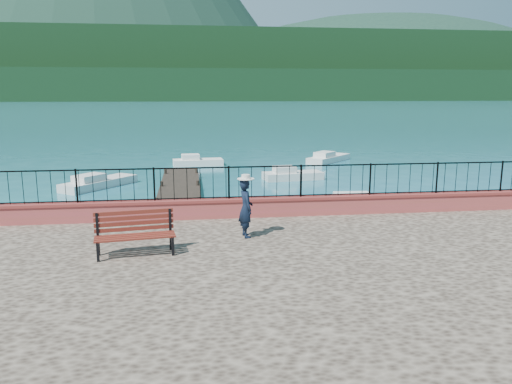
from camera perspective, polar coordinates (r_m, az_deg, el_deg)
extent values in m
plane|color=#19596B|center=(12.10, -0.16, -12.66)|extent=(2000.00, 2000.00, 0.00)
cube|color=#A43B42|center=(15.13, -1.95, -1.79)|extent=(28.00, 0.46, 0.58)
cube|color=black|center=(14.97, -1.97, 1.07)|extent=(27.00, 0.05, 0.95)
cube|color=#2D231C|center=(23.46, -8.78, -0.54)|extent=(2.00, 16.00, 0.30)
cube|color=black|center=(310.99, -7.40, 11.97)|extent=(900.00, 60.00, 18.00)
cube|color=black|center=(371.36, -7.49, 13.86)|extent=(900.00, 120.00, 44.00)
ellipsoid|color=#142D23|center=(612.41, 13.94, 10.53)|extent=(448.00, 384.00, 180.00)
cube|color=black|center=(11.92, -13.59, -6.03)|extent=(1.88, 0.80, 0.45)
cube|color=maroon|center=(12.05, -13.75, -3.35)|extent=(1.81, 0.33, 0.56)
imported|color=black|center=(12.94, -1.17, -1.87)|extent=(0.45, 0.61, 1.53)
cylinder|color=silver|center=(12.77, -1.19, 1.74)|extent=(0.44, 0.44, 0.12)
cube|color=silver|center=(18.62, -19.42, -3.38)|extent=(4.01, 1.79, 0.80)
cube|color=silver|center=(21.46, 12.63, -1.11)|extent=(4.31, 1.59, 0.80)
cube|color=silver|center=(28.73, 4.23, 2.24)|extent=(3.50, 1.72, 0.80)
cube|color=silver|center=(27.51, -17.49, 1.34)|extent=(3.68, 4.25, 0.80)
cube|color=white|center=(34.44, -6.65, 3.70)|extent=(3.46, 1.59, 0.80)
cube|color=silver|center=(36.47, 8.32, 4.08)|extent=(3.93, 4.04, 0.80)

